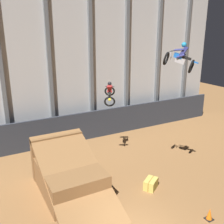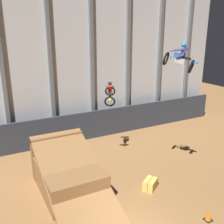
# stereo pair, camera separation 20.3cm
# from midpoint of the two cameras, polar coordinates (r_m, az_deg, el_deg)

# --- Properties ---
(arena_back_wall) EXTENTS (32.00, 0.40, 12.08)m
(arena_back_wall) POSITION_cam_midpoint_polar(r_m,az_deg,el_deg) (20.53, -13.83, 9.64)
(arena_back_wall) COLOR silver
(arena_back_wall) RESTS_ON ground_plane
(lower_barrier) EXTENTS (31.36, 0.20, 2.33)m
(lower_barrier) POSITION_cam_midpoint_polar(r_m,az_deg,el_deg) (20.77, -12.15, -4.07)
(lower_barrier) COLOR #2D333D
(lower_barrier) RESTS_ON ground_plane
(dirt_ramp) EXTENTS (3.11, 6.36, 2.78)m
(dirt_ramp) POSITION_cam_midpoint_polar(r_m,az_deg,el_deg) (15.28, -9.93, -13.07)
(dirt_ramp) COLOR brown
(dirt_ramp) RESTS_ON ground_plane
(rider_bike_left_air) EXTENTS (1.43, 1.83, 1.63)m
(rider_bike_left_air) POSITION_cam_midpoint_polar(r_m,az_deg,el_deg) (17.50, -0.85, 4.08)
(rider_bike_left_air) COLOR black
(rider_bike_right_air) EXTENTS (1.54, 1.76, 1.61)m
(rider_bike_right_air) POSITION_cam_midpoint_polar(r_m,az_deg,el_deg) (14.50, 14.24, 11.27)
(rider_bike_right_air) COLOR black
(traffic_cone_near_ramp) EXTENTS (0.36, 0.36, 0.58)m
(traffic_cone_near_ramp) POSITION_cam_midpoint_polar(r_m,az_deg,el_deg) (14.04, 20.05, -20.17)
(traffic_cone_near_ramp) COLOR black
(traffic_cone_near_ramp) RESTS_ON ground_plane
(hay_bale_trackside) EXTENTS (1.08, 1.00, 0.57)m
(hay_bale_trackside) POSITION_cam_midpoint_polar(r_m,az_deg,el_deg) (15.54, 8.06, -15.22)
(hay_bale_trackside) COLOR #CCB751
(hay_bale_trackside) RESTS_ON ground_plane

